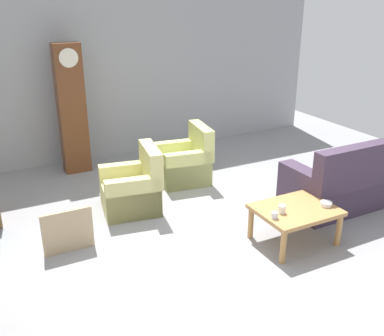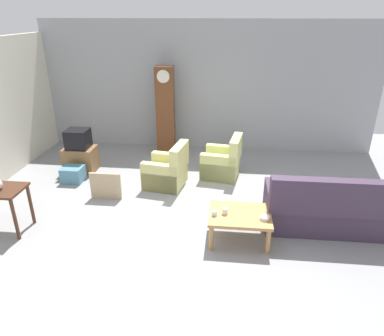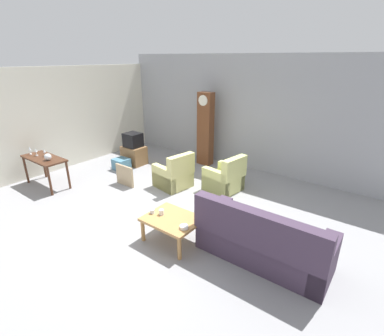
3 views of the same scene
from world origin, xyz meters
TOP-DOWN VIEW (x-y plane):
  - ground_plane at (0.00, 0.00)m, footprint 10.40×10.40m
  - garage_door_wall at (0.00, 3.60)m, footprint 8.40×0.16m
  - pegboard_wall_left at (-4.20, 0.40)m, footprint 0.12×6.40m
  - couch_floral at (2.31, -0.13)m, footprint 2.10×0.89m
  - armchair_olive_near at (-0.64, 1.17)m, footprint 0.90×0.88m
  - armchair_olive_far at (0.49, 1.77)m, footprint 0.89×0.87m
  - coffee_table_wood at (0.82, -0.58)m, footprint 0.96×0.76m
  - console_table_dark at (-3.28, -0.73)m, footprint 1.30×0.56m
  - grandfather_clock at (-0.99, 3.04)m, footprint 0.44×0.30m
  - tv_stand_cabinet at (-2.72, 1.70)m, footprint 0.68×0.52m
  - tv_crt at (-2.72, 1.70)m, footprint 0.48×0.44m
  - framed_picture_leaning at (-1.72, 0.48)m, footprint 0.60×0.05m
  - storage_box_blue at (-2.68, 1.16)m, footprint 0.43×0.40m
  - glass_dome_cloche at (-3.00, -0.76)m, footprint 0.17×0.17m
  - cup_white_porcelain at (0.59, -0.61)m, footprint 0.09×0.09m
  - cup_blue_rimmed at (0.43, -0.67)m, footprint 0.08×0.08m
  - bowl_white_stacked at (1.19, -0.71)m, footprint 0.14×0.14m
  - wine_glass_tall at (-3.78, -0.82)m, footprint 0.06×0.06m
  - wine_glass_mid at (-3.56, -0.77)m, footprint 0.07×0.07m
  - wine_glass_short at (-3.38, -0.65)m, footprint 0.06×0.06m

SIDE VIEW (x-z plane):
  - ground_plane at x=0.00m, z-range 0.00..0.00m
  - storage_box_blue at x=-2.68m, z-range 0.00..0.32m
  - framed_picture_leaning at x=-1.72m, z-range 0.00..0.54m
  - tv_stand_cabinet at x=-2.72m, z-range 0.00..0.56m
  - armchair_olive_near at x=-0.64m, z-range -0.15..0.77m
  - armchair_olive_far at x=0.49m, z-range -0.15..0.77m
  - couch_floral at x=2.31m, z-range -0.17..0.87m
  - coffee_table_wood at x=0.82m, z-range 0.16..0.63m
  - bowl_white_stacked at x=1.19m, z-range 0.46..0.52m
  - cup_blue_rimmed at x=0.43m, z-range 0.46..0.54m
  - cup_white_porcelain at x=0.59m, z-range 0.46..0.56m
  - console_table_dark at x=-3.28m, z-range 0.27..1.04m
  - tv_crt at x=-2.72m, z-range 0.56..0.98m
  - glass_dome_cloche at x=-3.00m, z-range 0.76..0.93m
  - wine_glass_short at x=-3.38m, z-range 0.79..0.97m
  - wine_glass_mid at x=-3.56m, z-range 0.79..0.99m
  - wine_glass_tall at x=-3.78m, z-range 0.80..1.01m
  - grandfather_clock at x=-0.99m, z-range 0.01..2.18m
  - pegboard_wall_left at x=-4.20m, z-range 0.00..2.88m
  - garage_door_wall at x=0.00m, z-range 0.00..3.20m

